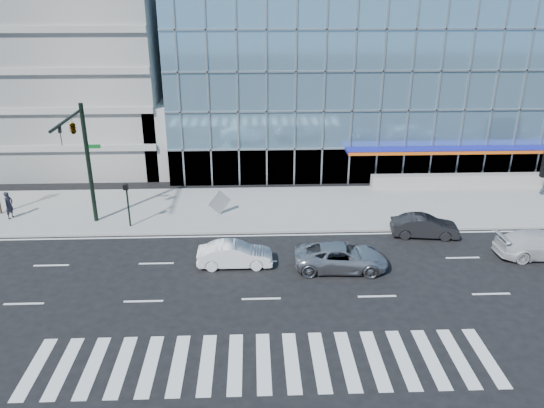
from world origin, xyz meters
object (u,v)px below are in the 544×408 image
Objects in this scene: traffic_signal at (78,140)px; silver_suv at (341,257)px; ped_signal_post at (127,198)px; tilted_panel at (219,202)px; white_suv at (541,244)px; white_sedan at (235,255)px; dark_sedan at (425,226)px; pedestrian at (9,205)px.

silver_suv is at bearing -19.68° from traffic_signal.
tilted_panel is at bearing 16.96° from ped_signal_post.
white_suv is 18.01m from white_sedan.
silver_suv is at bearing -95.73° from white_sedan.
white_suv is at bearing -81.75° from silver_suv.
ped_signal_post is at bearing 8.52° from traffic_signal.
silver_suv is at bearing -24.44° from ped_signal_post.
white_sedan is (-6.00, 0.58, -0.03)m from silver_suv.
ped_signal_post is at bearing 77.29° from white_suv.
traffic_signal is at bearing 160.74° from tilted_panel.
dark_sedan is (12.00, 3.42, -0.01)m from white_sedan.
pedestrian is at bearing 77.21° from white_suv.
ped_signal_post is at bearing 52.68° from white_sedan.
white_sedan is at bearing -113.91° from tilted_panel.
white_suv is at bearing -11.08° from ped_signal_post.
pedestrian is (-33.52, 6.61, 0.33)m from white_suv.
tilted_panel reaches higher than white_sedan.
silver_suv is 22.84m from pedestrian.
traffic_signal is 2.67× the size of ped_signal_post.
traffic_signal is 22.31m from dark_sedan.
dark_sedan is at bearing -49.46° from tilted_panel.
white_sedan is at bearing -97.54° from pedestrian.
pedestrian is (-27.52, 3.65, 0.41)m from dark_sedan.
pedestrian is (-8.44, 1.70, -1.04)m from ped_signal_post.
silver_suv is at bearing 93.29° from white_suv.
white_suv is 1.26× the size of dark_sedan.
traffic_signal is at bearing 93.10° from dark_sedan.
pedestrian is 14.28m from tilted_panel.
traffic_signal reaches higher than white_sedan.
traffic_signal is 1.50× the size of white_suv.
white_suv is (12.00, 1.03, 0.04)m from silver_suv.
silver_suv reaches higher than dark_sedan.
pedestrian is at bearing 146.57° from tilted_panel.
traffic_signal is 17.41m from silver_suv.
ped_signal_post is 2.31× the size of tilted_panel.
pedestrian is at bearing 168.60° from ped_signal_post.
white_suv is at bearing -109.06° from dark_sedan.
ped_signal_post reaches higher than white_suv.
traffic_signal is 1.89× the size of dark_sedan.
ped_signal_post is (2.50, 0.37, -4.02)m from traffic_signal.
ped_signal_post is 0.70× the size of white_sedan.
pedestrian reaches higher than white_sedan.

